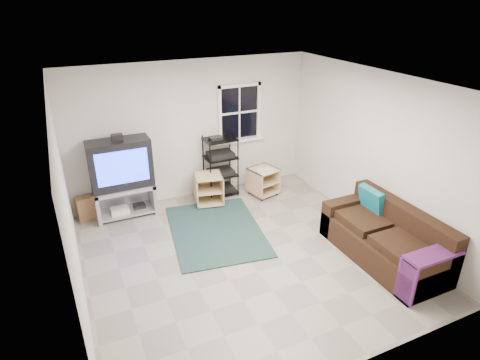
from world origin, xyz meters
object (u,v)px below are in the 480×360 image
side_table_right (262,179)px  tv_unit (121,172)px  side_table_left (208,188)px  sofa (386,240)px  av_rack (221,170)px

side_table_right → tv_unit: bearing=173.7°
side_table_left → sofa: sofa is taller
tv_unit → side_table_right: 2.67m
side_table_right → sofa: 2.74m
side_table_left → sofa: size_ratio=0.30×
tv_unit → av_rack: size_ratio=1.27×
side_table_left → sofa: 3.27m
side_table_left → side_table_right: 1.10m
tv_unit → sofa: 4.44m
side_table_left → av_rack: bearing=34.1°
sofa → side_table_right: bearing=104.3°
tv_unit → side_table_left: 1.60m
tv_unit → side_table_right: tv_unit is taller
side_table_right → side_table_left: bearing=175.2°
tv_unit → side_table_right: size_ratio=2.57×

